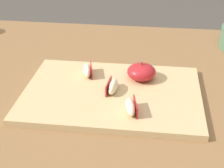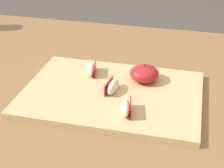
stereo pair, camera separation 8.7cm
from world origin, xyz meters
name	(u,v)px [view 1 (the left image)]	position (x,y,z in m)	size (l,w,h in m)	color
dining_table	(101,106)	(0.00, 0.00, 0.63)	(1.47, 0.87, 0.72)	brown
cutting_board	(112,94)	(0.04, -0.09, 0.73)	(0.44, 0.32, 0.02)	tan
apple_half_skin_up	(142,72)	(0.11, -0.01, 0.76)	(0.08, 0.08, 0.05)	#B21E23
apple_wedge_middle	(131,107)	(0.10, -0.17, 0.75)	(0.04, 0.07, 0.03)	beige
apple_wedge_right	(87,70)	(-0.03, -0.01, 0.75)	(0.04, 0.07, 0.03)	beige
apple_wedge_near_knife	(113,86)	(0.05, -0.09, 0.75)	(0.03, 0.07, 0.03)	beige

